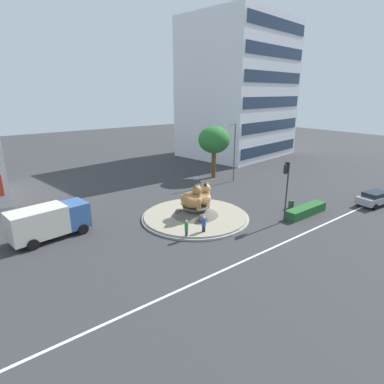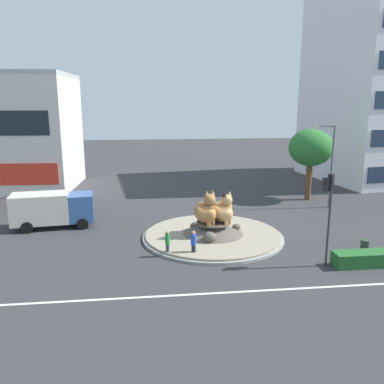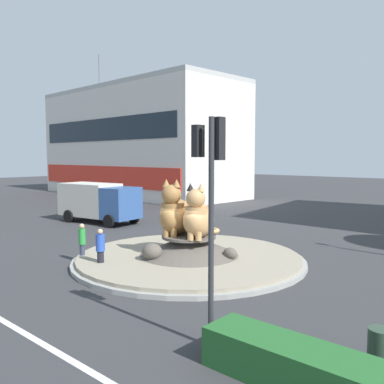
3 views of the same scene
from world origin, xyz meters
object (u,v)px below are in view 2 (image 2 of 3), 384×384
object	(u,v)px
pedestrian_blue_shirt	(194,243)
broadleaf_tree_behind_island	(311,148)
cat_statue_tabby	(206,211)
pedestrian_green_shirt	(168,242)
cat_statue_calico	(223,211)
delivery_box_truck	(53,208)
litter_bin	(365,246)
streetlight_arm	(330,162)
traffic_light_mast	(329,200)

from	to	relation	value
pedestrian_blue_shirt	broadleaf_tree_behind_island	bearing A→B (deg)	-130.15
cat_statue_tabby	pedestrian_green_shirt	xyz separation A→B (m)	(-2.99, -2.99, -1.21)
cat_statue_calico	pedestrian_green_shirt	size ratio (longest dim) A/B	1.57
cat_statue_calico	delivery_box_truck	distance (m)	13.72
broadleaf_tree_behind_island	litter_bin	distance (m)	15.63
delivery_box_truck	cat_statue_tabby	bearing A→B (deg)	-26.69
cat_statue_calico	streetlight_arm	xyz separation A→B (m)	(11.64, 7.39, 2.34)
broadleaf_tree_behind_island	cat_statue_calico	bearing A→B (deg)	-136.11
pedestrian_green_shirt	pedestrian_blue_shirt	size ratio (longest dim) A/B	1.01
pedestrian_green_shirt	delivery_box_truck	bearing A→B (deg)	-137.57
traffic_light_mast	streetlight_arm	world-z (taller)	streetlight_arm
streetlight_arm	litter_bin	xyz separation A→B (m)	(-2.72, -11.44, -4.00)
pedestrian_green_shirt	traffic_light_mast	bearing A→B (deg)	66.87
cat_statue_calico	pedestrian_green_shirt	xyz separation A→B (m)	(-4.23, -3.12, -1.16)
broadleaf_tree_behind_island	pedestrian_green_shirt	xyz separation A→B (m)	(-15.31, -13.77, -4.38)
cat_statue_calico	traffic_light_mast	size ratio (longest dim) A/B	0.48
streetlight_arm	delivery_box_truck	xyz separation A→B (m)	(-24.70, -3.22, -2.88)
traffic_light_mast	litter_bin	bearing A→B (deg)	-62.74
streetlight_arm	pedestrian_blue_shirt	bearing A→B (deg)	46.93
cat_statue_tabby	traffic_light_mast	world-z (taller)	traffic_light_mast
broadleaf_tree_behind_island	delivery_box_truck	distance (m)	25.27
streetlight_arm	pedestrian_blue_shirt	size ratio (longest dim) A/B	4.45
cat_statue_tabby	litter_bin	size ratio (longest dim) A/B	3.23
cat_statue_calico	traffic_light_mast	xyz separation A→B (m)	(5.31, -5.69, 2.06)
traffic_light_mast	delivery_box_truck	size ratio (longest dim) A/B	0.88
pedestrian_green_shirt	pedestrian_blue_shirt	bearing A→B (deg)	74.18
pedestrian_blue_shirt	litter_bin	bearing A→B (deg)	-179.39
litter_bin	streetlight_arm	bearing A→B (deg)	76.63
traffic_light_mast	cat_statue_tabby	bearing A→B (deg)	52.38
litter_bin	cat_statue_tabby	bearing A→B (deg)	158.94
cat_statue_calico	cat_statue_tabby	bearing A→B (deg)	-111.61
traffic_light_mast	pedestrian_blue_shirt	size ratio (longest dim) A/B	3.28
cat_statue_tabby	streetlight_arm	distance (m)	15.10
cat_statue_tabby	broadleaf_tree_behind_island	xyz separation A→B (m)	(12.32, 10.78, 3.17)
broadleaf_tree_behind_island	streetlight_arm	bearing A→B (deg)	-80.09
cat_statue_tabby	delivery_box_truck	xyz separation A→B (m)	(-11.82, 4.30, -0.59)
cat_statue_tabby	traffic_light_mast	distance (m)	8.83
broadleaf_tree_behind_island	litter_bin	xyz separation A→B (m)	(-2.15, -14.69, -4.89)
cat_statue_calico	pedestrian_blue_shirt	bearing A→B (deg)	-64.79
cat_statue_calico	pedestrian_green_shirt	world-z (taller)	cat_statue_calico
cat_statue_calico	broadleaf_tree_behind_island	xyz separation A→B (m)	(11.07, 10.65, 3.22)
pedestrian_green_shirt	litter_bin	size ratio (longest dim) A/B	1.96
cat_statue_calico	pedestrian_blue_shirt	size ratio (longest dim) A/B	1.58
traffic_light_mast	streetlight_arm	distance (m)	14.54
traffic_light_mast	streetlight_arm	xyz separation A→B (m)	(6.33, 13.09, 0.27)
pedestrian_green_shirt	delivery_box_truck	distance (m)	11.46
traffic_light_mast	delivery_box_truck	distance (m)	21.01
traffic_light_mast	pedestrian_blue_shirt	distance (m)	8.83
cat_statue_tabby	pedestrian_green_shirt	bearing A→B (deg)	-67.25
cat_statue_calico	broadleaf_tree_behind_island	distance (m)	15.70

